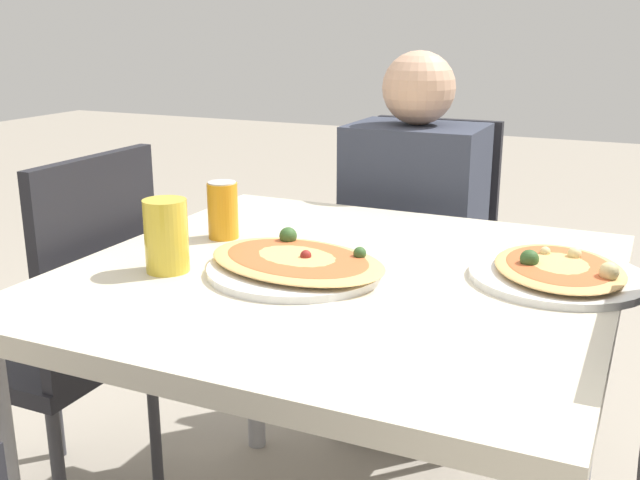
{
  "coord_description": "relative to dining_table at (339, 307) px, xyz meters",
  "views": [
    {
      "loc": [
        0.53,
        -1.24,
        1.19
      ],
      "look_at": [
        -0.03,
        -0.01,
        0.8
      ],
      "focal_mm": 42.0,
      "sensor_mm": 36.0,
      "label": 1
    }
  ],
  "objects": [
    {
      "name": "dining_table",
      "position": [
        0.0,
        0.0,
        0.0
      ],
      "size": [
        1.0,
        0.99,
        0.74
      ],
      "color": "beige",
      "rests_on": "ground_plane"
    },
    {
      "name": "chair_far_seated",
      "position": [
        -0.08,
        0.83,
        -0.16
      ],
      "size": [
        0.4,
        0.4,
        0.91
      ],
      "rotation": [
        0.0,
        0.0,
        3.14
      ],
      "color": "black",
      "rests_on": "ground_plane"
    },
    {
      "name": "chair_side_left",
      "position": [
        -0.69,
        -0.01,
        -0.16
      ],
      "size": [
        0.4,
        0.4,
        0.91
      ],
      "rotation": [
        0.0,
        0.0,
        1.57
      ],
      "color": "black",
      "rests_on": "ground_plane"
    },
    {
      "name": "person_seated",
      "position": [
        -0.08,
        0.71,
        -0.0
      ],
      "size": [
        0.36,
        0.29,
        1.12
      ],
      "rotation": [
        0.0,
        0.0,
        3.14
      ],
      "color": "#2D2D38",
      "rests_on": "ground_plane"
    },
    {
      "name": "pizza_main",
      "position": [
        -0.07,
        -0.04,
        0.09
      ],
      "size": [
        0.42,
        0.34,
        0.06
      ],
      "color": "white",
      "rests_on": "dining_table"
    },
    {
      "name": "soda_can",
      "position": [
        -0.32,
        0.1,
        0.14
      ],
      "size": [
        0.07,
        0.07,
        0.12
      ],
      "color": "orange",
      "rests_on": "dining_table"
    },
    {
      "name": "drink_glass",
      "position": [
        -0.3,
        -0.14,
        0.14
      ],
      "size": [
        0.08,
        0.08,
        0.14
      ],
      "color": "gold",
      "rests_on": "dining_table"
    },
    {
      "name": "pizza_second",
      "position": [
        0.39,
        0.12,
        0.09
      ],
      "size": [
        0.32,
        0.35,
        0.06
      ],
      "color": "white",
      "rests_on": "dining_table"
    }
  ]
}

